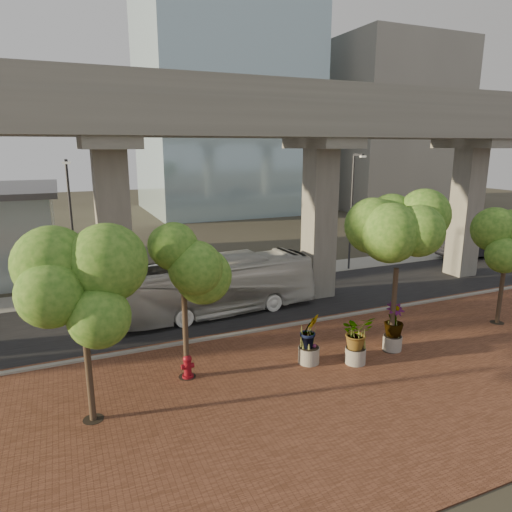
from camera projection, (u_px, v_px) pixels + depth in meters
name	position (u px, v px, depth m)	size (l,w,h in m)	color
ground	(240.00, 319.00, 24.70)	(160.00, 160.00, 0.00)	#312E23
brick_plaza	(315.00, 389.00, 17.55)	(70.00, 13.00, 0.06)	brown
asphalt_road	(227.00, 307.00, 26.48)	(90.00, 8.00, 0.04)	black
curb_strip	(254.00, 331.00, 22.89)	(70.00, 0.25, 0.16)	gray
far_sidewalk	(200.00, 282.00, 31.39)	(90.00, 3.00, 0.06)	gray
transit_viaduct	(225.00, 181.00, 24.78)	(72.00, 5.60, 12.40)	gray
midrise_block	(388.00, 127.00, 68.60)	(18.00, 16.00, 24.00)	gray
transit_bus	(215.00, 286.00, 25.16)	(2.69, 11.45, 3.19)	silver
parked_car	(468.00, 248.00, 38.03)	(1.80, 5.19, 1.71)	#222227
fire_hydrant	(188.00, 366.00, 18.28)	(0.51, 0.46, 1.02)	maroon
planter_front	(356.00, 335.00, 19.31)	(1.96, 1.96, 2.15)	#A19C91
planter_right	(394.00, 322.00, 20.58)	(2.09, 2.09, 2.23)	gray
planter_left	(309.00, 333.00, 19.33)	(2.02, 2.02, 2.22)	#A39E93
street_tree_far_west	(82.00, 295.00, 14.51)	(4.03, 4.03, 6.31)	#4D3B2C
street_tree_near_west	(183.00, 266.00, 17.36)	(3.37, 3.37, 6.18)	#4D3B2C
street_tree_near_east	(399.00, 240.00, 19.58)	(4.38, 4.38, 7.19)	#4D3B2C
street_tree_far_east	(507.00, 242.00, 23.06)	(3.47, 3.47, 5.94)	#4D3B2C
streetlamp_west	(72.00, 223.00, 25.91)	(0.42, 1.22, 8.41)	#2F2F34
streetlamp_east	(353.00, 204.00, 33.48)	(0.42, 1.24, 8.58)	#333338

